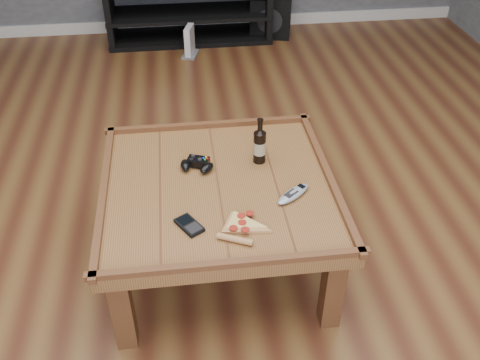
{
  "coord_description": "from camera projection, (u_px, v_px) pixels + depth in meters",
  "views": [
    {
      "loc": [
        -0.14,
        -1.83,
        1.85
      ],
      "look_at": [
        0.09,
        -0.07,
        0.52
      ],
      "focal_mm": 40.0,
      "sensor_mm": 36.0,
      "label": 1
    }
  ],
  "objects": [
    {
      "name": "media_console",
      "position": [
        189.0,
        12.0,
        4.61
      ],
      "size": [
        1.4,
        0.45,
        0.5
      ],
      "color": "black",
      "rests_on": "ground"
    },
    {
      "name": "remote_control",
      "position": [
        293.0,
        194.0,
        2.23
      ],
      "size": [
        0.18,
        0.16,
        0.03
      ],
      "rotation": [
        0.0,
        0.0,
        -0.9
      ],
      "color": "gray",
      "rests_on": "coffee_table"
    },
    {
      "name": "beer_bottle",
      "position": [
        260.0,
        145.0,
        2.39
      ],
      "size": [
        0.06,
        0.06,
        0.22
      ],
      "color": "black",
      "rests_on": "coffee_table"
    },
    {
      "name": "baseboard",
      "position": [
        189.0,
        24.0,
        4.92
      ],
      "size": [
        5.0,
        0.02,
        0.1
      ],
      "primitive_type": "cube",
      "color": "silver",
      "rests_on": "ground"
    },
    {
      "name": "game_console",
      "position": [
        190.0,
        42.0,
        4.41
      ],
      "size": [
        0.16,
        0.22,
        0.25
      ],
      "rotation": [
        0.0,
        0.0,
        -0.27
      ],
      "color": "slate",
      "rests_on": "ground"
    },
    {
      "name": "game_controller",
      "position": [
        197.0,
        164.0,
        2.39
      ],
      "size": [
        0.16,
        0.14,
        0.05
      ],
      "rotation": [
        0.0,
        0.0,
        -0.34
      ],
      "color": "black",
      "rests_on": "coffee_table"
    },
    {
      "name": "ground",
      "position": [
        220.0,
        259.0,
        2.57
      ],
      "size": [
        6.0,
        6.0,
        0.0
      ],
      "primitive_type": "plane",
      "color": "#492414",
      "rests_on": "ground"
    },
    {
      "name": "subwoofer",
      "position": [
        271.0,
        14.0,
        4.76
      ],
      "size": [
        0.42,
        0.42,
        0.35
      ],
      "rotation": [
        0.0,
        0.0,
        -0.24
      ],
      "color": "black",
      "rests_on": "ground"
    },
    {
      "name": "coffee_table",
      "position": [
        219.0,
        196.0,
        2.34
      ],
      "size": [
        1.03,
        1.03,
        0.48
      ],
      "color": "brown",
      "rests_on": "ground"
    },
    {
      "name": "smartphone",
      "position": [
        189.0,
        225.0,
        2.08
      ],
      "size": [
        0.12,
        0.14,
        0.02
      ],
      "rotation": [
        0.0,
        0.0,
        0.56
      ],
      "color": "black",
      "rests_on": "coffee_table"
    },
    {
      "name": "pizza_slice",
      "position": [
        241.0,
        226.0,
        2.08
      ],
      "size": [
        0.24,
        0.29,
        0.03
      ],
      "rotation": [
        0.0,
        0.0,
        -0.43
      ],
      "color": "tan",
      "rests_on": "coffee_table"
    }
  ]
}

